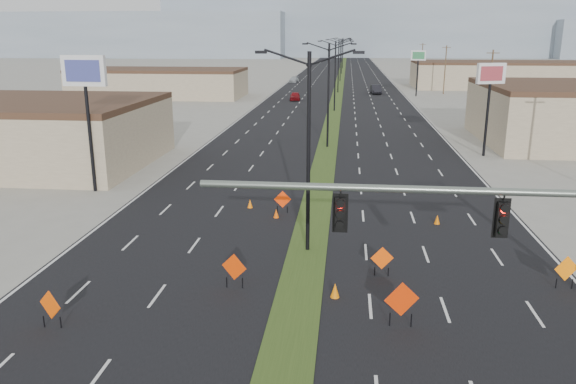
# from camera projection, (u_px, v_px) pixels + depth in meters

# --- Properties ---
(road_surface) EXTENTS (25.00, 400.00, 0.02)m
(road_surface) POSITION_uv_depth(u_px,v_px,m) (338.00, 91.00, 113.32)
(road_surface) COLOR black
(road_surface) RESTS_ON ground
(median_strip) EXTENTS (2.00, 400.00, 0.04)m
(median_strip) POSITION_uv_depth(u_px,v_px,m) (338.00, 91.00, 113.32)
(median_strip) COLOR #2F4518
(median_strip) RESTS_ON ground
(building_sw_far) EXTENTS (30.00, 14.00, 4.50)m
(building_sw_far) POSITION_uv_depth(u_px,v_px,m) (160.00, 84.00, 101.55)
(building_sw_far) COLOR tan
(building_sw_far) RESTS_ON ground
(building_se_far) EXTENTS (44.00, 16.00, 5.00)m
(building_se_far) POSITION_uv_depth(u_px,v_px,m) (520.00, 76.00, 118.43)
(building_se_far) COLOR tan
(building_se_far) RESTS_ON ground
(mesa_west) EXTENTS (180.00, 50.00, 22.00)m
(mesa_west) POSITION_uv_depth(u_px,v_px,m) (116.00, 35.00, 294.81)
(mesa_west) COLOR gray
(mesa_west) RESTS_ON ground
(mesa_center) EXTENTS (220.00, 50.00, 28.00)m
(mesa_center) POSITION_uv_depth(u_px,v_px,m) (421.00, 29.00, 297.15)
(mesa_center) COLOR gray
(mesa_center) RESTS_ON ground
(mesa_backdrop) EXTENTS (140.00, 50.00, 32.00)m
(mesa_backdrop) POSITION_uv_depth(u_px,v_px,m) (293.00, 26.00, 322.78)
(mesa_backdrop) COLOR gray
(mesa_backdrop) RESTS_ON ground
(signal_mast) EXTENTS (16.30, 0.60, 8.00)m
(signal_mast) POSITION_uv_depth(u_px,v_px,m) (563.00, 234.00, 17.29)
(signal_mast) COLOR slate
(signal_mast) RESTS_ON ground
(streetlight_0) EXTENTS (5.15, 0.24, 10.02)m
(streetlight_0) POSITION_uv_depth(u_px,v_px,m) (309.00, 147.00, 27.56)
(streetlight_0) COLOR black
(streetlight_0) RESTS_ON ground
(streetlight_1) EXTENTS (5.15, 0.24, 10.02)m
(streetlight_1) POSITION_uv_depth(u_px,v_px,m) (328.00, 92.00, 54.39)
(streetlight_1) COLOR black
(streetlight_1) RESTS_ON ground
(streetlight_2) EXTENTS (5.15, 0.24, 10.02)m
(streetlight_2) POSITION_uv_depth(u_px,v_px,m) (335.00, 74.00, 81.21)
(streetlight_2) COLOR black
(streetlight_2) RESTS_ON ground
(streetlight_3) EXTENTS (5.15, 0.24, 10.02)m
(streetlight_3) POSITION_uv_depth(u_px,v_px,m) (338.00, 64.00, 108.03)
(streetlight_3) COLOR black
(streetlight_3) RESTS_ON ground
(streetlight_4) EXTENTS (5.15, 0.24, 10.02)m
(streetlight_4) POSITION_uv_depth(u_px,v_px,m) (341.00, 58.00, 134.86)
(streetlight_4) COLOR black
(streetlight_4) RESTS_ON ground
(streetlight_5) EXTENTS (5.15, 0.24, 10.02)m
(streetlight_5) POSITION_uv_depth(u_px,v_px,m) (342.00, 55.00, 161.68)
(streetlight_5) COLOR black
(streetlight_5) RESTS_ON ground
(streetlight_6) EXTENTS (5.15, 0.24, 10.02)m
(streetlight_6) POSITION_uv_depth(u_px,v_px,m) (343.00, 52.00, 188.50)
(streetlight_6) COLOR black
(streetlight_6) RESTS_ON ground
(utility_pole_1) EXTENTS (1.60, 0.20, 9.00)m
(utility_pole_1) POSITION_uv_depth(u_px,v_px,m) (490.00, 85.00, 71.74)
(utility_pole_1) COLOR #4C3823
(utility_pole_1) RESTS_ON ground
(utility_pole_2) EXTENTS (1.60, 0.20, 9.00)m
(utility_pole_2) POSITION_uv_depth(u_px,v_px,m) (445.00, 69.00, 105.27)
(utility_pole_2) COLOR #4C3823
(utility_pole_2) RESTS_ON ground
(utility_pole_3) EXTENTS (1.60, 0.20, 9.00)m
(utility_pole_3) POSITION_uv_depth(u_px,v_px,m) (422.00, 61.00, 138.80)
(utility_pole_3) COLOR #4C3823
(utility_pole_3) RESTS_ON ground
(car_left) EXTENTS (1.91, 4.25, 1.42)m
(car_left) POSITION_uv_depth(u_px,v_px,m) (295.00, 96.00, 96.04)
(car_left) COLOR maroon
(car_left) RESTS_ON ground
(car_mid) EXTENTS (2.15, 5.13, 1.65)m
(car_mid) POSITION_uv_depth(u_px,v_px,m) (376.00, 89.00, 106.91)
(car_mid) COLOR black
(car_mid) RESTS_ON ground
(car_far) EXTENTS (2.28, 4.57, 1.28)m
(car_far) POSITION_uv_depth(u_px,v_px,m) (294.00, 80.00, 133.15)
(car_far) COLOR #AEB4B8
(car_far) RESTS_ON ground
(construction_sign_0) EXTENTS (1.06, 0.51, 1.53)m
(construction_sign_0) POSITION_uv_depth(u_px,v_px,m) (50.00, 306.00, 21.06)
(construction_sign_0) COLOR #E24604
(construction_sign_0) RESTS_ON ground
(construction_sign_1) EXTENTS (1.16, 0.42, 1.61)m
(construction_sign_1) POSITION_uv_depth(u_px,v_px,m) (234.00, 268.00, 24.40)
(construction_sign_1) COLOR red
(construction_sign_1) RESTS_ON ground
(construction_sign_2) EXTENTS (1.07, 0.13, 1.42)m
(construction_sign_2) POSITION_uv_depth(u_px,v_px,m) (283.00, 200.00, 34.89)
(construction_sign_2) COLOR #FF3605
(construction_sign_2) RESTS_ON ground
(construction_sign_3) EXTENTS (1.34, 0.41, 1.84)m
(construction_sign_3) POSITION_uv_depth(u_px,v_px,m) (402.00, 301.00, 21.09)
(construction_sign_3) COLOR red
(construction_sign_3) RESTS_ON ground
(construction_sign_4) EXTENTS (1.06, 0.21, 1.42)m
(construction_sign_4) POSITION_uv_depth(u_px,v_px,m) (382.00, 259.00, 25.67)
(construction_sign_4) COLOR #FF4C05
(construction_sign_4) RESTS_ON ground
(construction_sign_5) EXTENTS (1.11, 0.37, 1.53)m
(construction_sign_5) POSITION_uv_depth(u_px,v_px,m) (566.00, 270.00, 24.34)
(construction_sign_5) COLOR orange
(construction_sign_5) RESTS_ON ground
(cone_0) EXTENTS (0.42, 0.42, 0.66)m
(cone_0) POSITION_uv_depth(u_px,v_px,m) (335.00, 290.00, 23.67)
(cone_0) COLOR orange
(cone_0) RESTS_ON ground
(cone_1) EXTENTS (0.40, 0.40, 0.56)m
(cone_1) POSITION_uv_depth(u_px,v_px,m) (276.00, 213.00, 34.07)
(cone_1) COLOR #F35405
(cone_1) RESTS_ON ground
(cone_2) EXTENTS (0.44, 0.44, 0.58)m
(cone_2) POSITION_uv_depth(u_px,v_px,m) (437.00, 219.00, 32.93)
(cone_2) COLOR #D76304
(cone_2) RESTS_ON ground
(cone_3) EXTENTS (0.35, 0.35, 0.57)m
(cone_3) POSITION_uv_depth(u_px,v_px,m) (250.00, 204.00, 36.04)
(cone_3) COLOR orange
(cone_3) RESTS_ON ground
(pole_sign_west) EXTENTS (3.09, 0.52, 9.45)m
(pole_sign_west) POSITION_uv_depth(u_px,v_px,m) (85.00, 81.00, 37.99)
(pole_sign_west) COLOR black
(pole_sign_west) RESTS_ON ground
(pole_sign_east_near) EXTENTS (2.69, 1.24, 8.38)m
(pole_sign_east_near) POSITION_uv_depth(u_px,v_px,m) (490.00, 81.00, 50.02)
(pole_sign_east_near) COLOR black
(pole_sign_east_near) RESTS_ON ground
(pole_sign_east_far) EXTENTS (2.66, 1.01, 8.17)m
(pole_sign_east_far) POSITION_uv_depth(u_px,v_px,m) (418.00, 59.00, 101.16)
(pole_sign_east_far) COLOR black
(pole_sign_east_far) RESTS_ON ground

